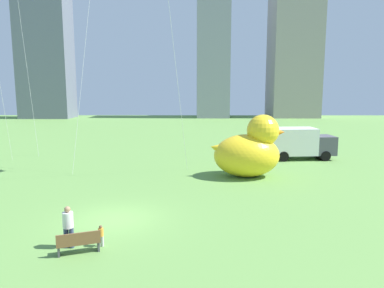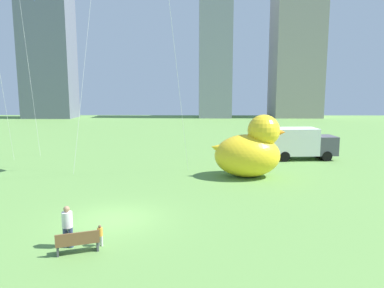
{
  "view_description": "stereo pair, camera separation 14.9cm",
  "coord_description": "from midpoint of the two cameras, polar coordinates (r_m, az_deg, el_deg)",
  "views": [
    {
      "loc": [
        3.9,
        -17.07,
        6.4
      ],
      "look_at": [
        3.78,
        2.62,
        3.37
      ],
      "focal_mm": 33.96,
      "sensor_mm": 36.0,
      "label": 1
    },
    {
      "loc": [
        4.05,
        -17.07,
        6.4
      ],
      "look_at": [
        3.78,
        2.62,
        3.37
      ],
      "focal_mm": 33.96,
      "sensor_mm": 36.0,
      "label": 2
    }
  ],
  "objects": [
    {
      "name": "ground_plane",
      "position": [
        18.66,
        -11.8,
        -11.5
      ],
      "size": [
        140.0,
        140.0,
        0.0
      ],
      "primitive_type": "plane",
      "color": "#639246"
    },
    {
      "name": "park_bench",
      "position": [
        15.29,
        -17.24,
        -14.46
      ],
      "size": [
        1.7,
        0.98,
        0.9
      ],
      "color": "brown",
      "rests_on": "ground"
    },
    {
      "name": "person_adult",
      "position": [
        15.78,
        -18.72,
        -11.91
      ],
      "size": [
        0.43,
        0.43,
        1.74
      ],
      "color": "#38476B",
      "rests_on": "ground"
    },
    {
      "name": "person_child",
      "position": [
        15.69,
        -13.97,
        -13.62
      ],
      "size": [
        0.22,
        0.22,
        0.9
      ],
      "color": "silver",
      "rests_on": "ground"
    },
    {
      "name": "giant_inflatable_duck",
      "position": [
        26.66,
        9.26,
        -1.01
      ],
      "size": [
        5.49,
        3.52,
        4.55
      ],
      "color": "yellow",
      "rests_on": "ground"
    },
    {
      "name": "box_truck",
      "position": [
        34.33,
        16.61,
        0.08
      ],
      "size": [
        6.23,
        2.7,
        2.85
      ],
      "color": "white",
      "rests_on": "ground"
    },
    {
      "name": "city_skyline",
      "position": [
        81.92,
        0.33,
        16.24
      ],
      "size": [
        64.43,
        11.64,
        37.54
      ],
      "color": "slate",
      "rests_on": "ground"
    }
  ]
}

